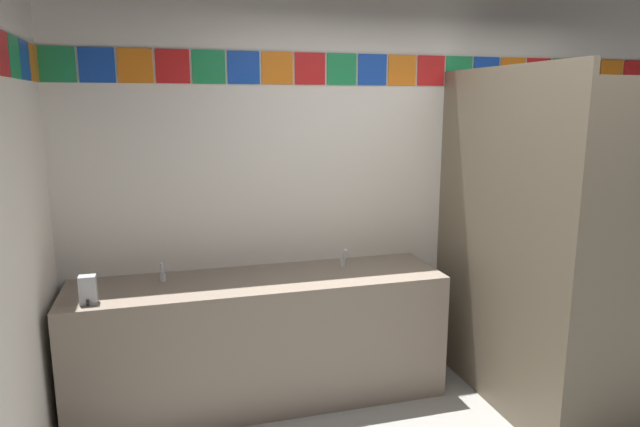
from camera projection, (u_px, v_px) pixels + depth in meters
The scene contains 7 objects.
wall_back at pixel (396, 179), 4.01m from camera, with size 4.59×0.09×2.73m.
vanity_counter at pixel (261, 338), 3.59m from camera, with size 2.35×0.61×0.82m.
faucet_left at pixel (163, 274), 3.43m from camera, with size 0.04×0.10×0.14m.
faucet_right at pixel (343, 260), 3.74m from camera, with size 0.04×0.10×0.14m.
soap_dispenser at pixel (88, 290), 3.06m from camera, with size 0.09×0.09×0.16m.
stall_divider at pixel (545, 250), 3.25m from camera, with size 0.92×1.43×2.13m.
toilet at pixel (532, 329), 4.02m from camera, with size 0.39×0.49×0.74m.
Camera 1 is at (-1.61, -2.01, 1.91)m, focal length 31.17 mm.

